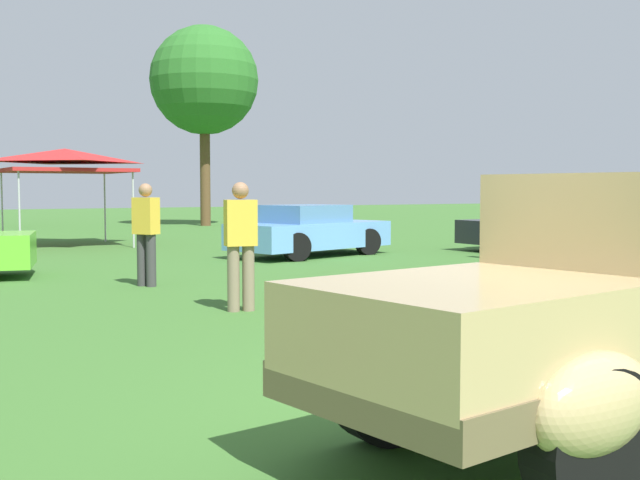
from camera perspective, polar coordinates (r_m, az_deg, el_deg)
The scene contains 9 objects.
ground_plane at distance 6.00m, azimuth 16.15°, elevation -11.91°, with size 120.00×120.00×0.00m, color #386628.
feature_pickup_truck at distance 5.45m, azimuth 20.07°, elevation -4.26°, with size 4.56×2.30×1.70m.
show_car_skyblue at distance 18.57m, azimuth -0.74°, elevation 0.67°, with size 4.34×2.73×1.22m.
show_car_charcoal at distance 21.26m, azimuth 15.37°, elevation 0.93°, with size 4.10×1.82×1.22m.
spectator_between_cars at distance 17.91m, azimuth 13.65°, elevation 1.45°, with size 0.29×0.43×1.69m.
spectator_by_row at distance 13.10m, azimuth -12.57°, elevation 0.66°, with size 0.41×0.47×1.69m.
spectator_far_side at distance 10.24m, azimuth -5.80°, elevation -0.12°, with size 0.44×0.31×1.69m.
canopy_tent_center_field at distance 22.84m, azimuth -18.09°, elevation 5.64°, with size 3.25×3.25×2.71m.
treeline_center at distance 34.44m, azimuth -8.44°, elevation 11.39°, with size 4.63×4.63×8.54m.
Camera 1 is at (-4.19, -3.98, 1.61)m, focal length 43.90 mm.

